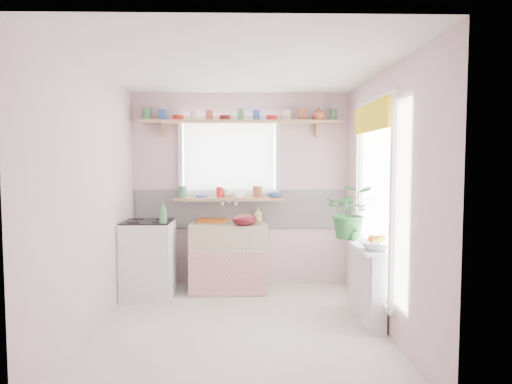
{
  "coord_description": "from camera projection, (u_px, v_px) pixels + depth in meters",
  "views": [
    {
      "loc": [
        0.07,
        -4.35,
        1.63
      ],
      "look_at": [
        0.17,
        0.55,
        1.29
      ],
      "focal_mm": 32.0,
      "sensor_mm": 36.0,
      "label": 1
    }
  ],
  "objects": [
    {
      "name": "room",
      "position": [
        298.0,
        183.0,
        5.23
      ],
      "size": [
        3.2,
        3.2,
        3.2
      ],
      "color": "silver",
      "rests_on": "ground"
    },
    {
      "name": "sink_unit",
      "position": [
        229.0,
        256.0,
        5.71
      ],
      "size": [
        0.95,
        0.65,
        1.11
      ],
      "color": "white",
      "rests_on": "ground"
    },
    {
      "name": "cooker",
      "position": [
        149.0,
        259.0,
        5.44
      ],
      "size": [
        0.58,
        0.58,
        0.93
      ],
      "color": "white",
      "rests_on": "ground"
    },
    {
      "name": "radiator_ledge",
      "position": [
        367.0,
        282.0,
        4.65
      ],
      "size": [
        0.22,
        0.95,
        0.78
      ],
      "color": "white",
      "rests_on": "ground"
    },
    {
      "name": "windowsill",
      "position": [
        229.0,
        199.0,
        5.85
      ],
      "size": [
        1.4,
        0.22,
        0.04
      ],
      "primitive_type": "cube",
      "color": "tan",
      "rests_on": "room"
    },
    {
      "name": "pine_shelf",
      "position": [
        241.0,
        122.0,
        5.77
      ],
      "size": [
        2.52,
        0.24,
        0.04
      ],
      "primitive_type": "cube",
      "color": "tan",
      "rests_on": "room"
    },
    {
      "name": "shelf_crockery",
      "position": [
        239.0,
        116.0,
        5.76
      ],
      "size": [
        2.47,
        0.11,
        0.12
      ],
      "color": "#3F7F4C",
      "rests_on": "pine_shelf"
    },
    {
      "name": "sill_crockery",
      "position": [
        225.0,
        193.0,
        5.84
      ],
      "size": [
        1.35,
        0.11,
        0.12
      ],
      "color": "#3F7F4C",
      "rests_on": "windowsill"
    },
    {
      "name": "dish_tray",
      "position": [
        213.0,
        220.0,
        5.82
      ],
      "size": [
        0.38,
        0.31,
        0.03
      ],
      "primitive_type": "cube",
      "rotation": [
        0.0,
        0.0,
        -0.14
      ],
      "color": "#CE6012",
      "rests_on": "sink_unit"
    },
    {
      "name": "colander",
      "position": [
        245.0,
        220.0,
        5.49
      ],
      "size": [
        0.33,
        0.33,
        0.14
      ],
      "primitive_type": "ellipsoid",
      "rotation": [
        0.0,
        0.0,
        0.09
      ],
      "color": "#5C0F16",
      "rests_on": "sink_unit"
    },
    {
      "name": "jade_plant",
      "position": [
        350.0,
        212.0,
        5.0
      ],
      "size": [
        0.62,
        0.57,
        0.59
      ],
      "primitive_type": "imported",
      "rotation": [
        0.0,
        0.0,
        -0.23
      ],
      "color": "#2B6C31",
      "rests_on": "radiator_ledge"
    },
    {
      "name": "fruit_bowl",
      "position": [
        378.0,
        246.0,
        4.37
      ],
      "size": [
        0.39,
        0.39,
        0.08
      ],
      "primitive_type": "imported",
      "rotation": [
        0.0,
        0.0,
        -0.18
      ],
      "color": "silver",
      "rests_on": "radiator_ledge"
    },
    {
      "name": "herb_pot",
      "position": [
        353.0,
        230.0,
        4.87
      ],
      "size": [
        0.12,
        0.09,
        0.22
      ],
      "primitive_type": "imported",
      "rotation": [
        0.0,
        0.0,
        0.06
      ],
      "color": "#2C6E2C",
      "rests_on": "radiator_ledge"
    },
    {
      "name": "soap_bottle_sink",
      "position": [
        258.0,
        214.0,
        5.89
      ],
      "size": [
        0.1,
        0.1,
        0.17
      ],
      "primitive_type": "imported",
      "rotation": [
        0.0,
        0.0,
        -0.24
      ],
      "color": "#FFF971",
      "rests_on": "sink_unit"
    },
    {
      "name": "sill_cup",
      "position": [
        227.0,
        193.0,
        5.9
      ],
      "size": [
        0.14,
        0.14,
        0.1
      ],
      "primitive_type": "imported",
      "rotation": [
        0.0,
        0.0,
        0.05
      ],
      "color": "white",
      "rests_on": "windowsill"
    },
    {
      "name": "sill_bowl",
      "position": [
        275.0,
        195.0,
        5.79
      ],
      "size": [
        0.24,
        0.24,
        0.06
      ],
      "primitive_type": "imported",
      "rotation": [
        0.0,
        0.0,
        0.39
      ],
      "color": "#2E4D98",
      "rests_on": "windowsill"
    },
    {
      "name": "shelf_vase",
      "position": [
        319.0,
        113.0,
        5.72
      ],
      "size": [
        0.2,
        0.2,
        0.17
      ],
      "primitive_type": "imported",
      "rotation": [
        0.0,
        0.0,
        -0.25
      ],
      "color": "#A75433",
      "rests_on": "pine_shelf"
    },
    {
      "name": "cooker_bottle",
      "position": [
        163.0,
        213.0,
        5.19
      ],
      "size": [
        0.11,
        0.12,
        0.24
      ],
      "primitive_type": "imported",
      "rotation": [
        0.0,
        0.0,
        0.25
      ],
      "color": "#438649",
      "rests_on": "cooker"
    },
    {
      "name": "fruit",
      "position": [
        378.0,
        239.0,
        4.37
      ],
      "size": [
        0.2,
        0.14,
        0.1
      ],
      "color": "orange",
      "rests_on": "fruit_bowl"
    }
  ]
}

